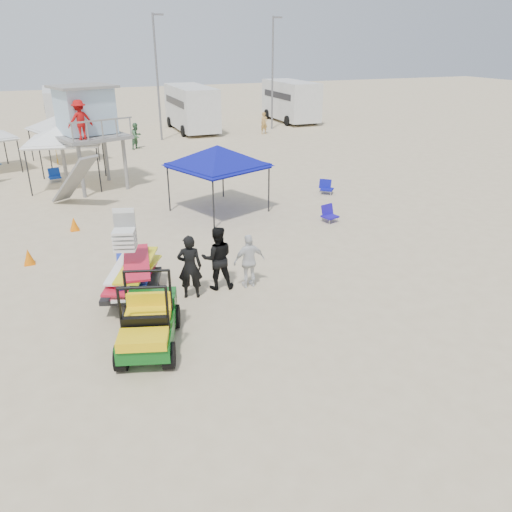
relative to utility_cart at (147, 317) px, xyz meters
name	(u,v)px	position (x,y,z in m)	size (l,w,h in m)	color
ground	(286,366)	(2.59, -1.81, -0.80)	(140.00, 140.00, 0.00)	beige
utility_cart	(147,317)	(0.00, 0.00, 0.00)	(1.74, 2.50, 1.72)	#0D5717
surf_trailer	(130,270)	(0.00, 2.33, 0.13)	(1.87, 2.64, 2.28)	black
man_left	(190,267)	(1.52, 2.03, 0.09)	(0.65, 0.43, 1.79)	black
man_mid	(217,258)	(2.37, 2.28, 0.11)	(0.89, 0.69, 1.82)	black
man_right	(249,261)	(3.22, 2.03, -0.02)	(0.92, 0.38, 1.57)	silver
lifeguard_tower	(86,115)	(0.13, 14.29, 2.56)	(3.54, 3.54, 4.51)	gray
canopy_blue	(217,149)	(4.49, 8.79, 1.74)	(3.92, 3.92, 3.09)	black
canopy_white_a	(63,127)	(-0.91, 15.17, 1.97)	(3.67, 3.67, 3.32)	black
canopy_white_c	(60,117)	(-0.90, 20.72, 1.68)	(3.74, 3.74, 3.03)	black
umbrella_b	(56,147)	(-1.34, 19.95, 0.18)	(2.13, 2.17, 1.95)	orange
cone_near	(29,257)	(-2.63, 6.00, -0.55)	(0.34, 0.34, 0.50)	orange
cone_far	(74,224)	(-1.14, 8.64, -0.55)	(0.34, 0.34, 0.50)	orange
beach_chair_a	(54,175)	(-1.62, 16.26, -0.49)	(0.62, 0.67, 0.64)	#0F36A5
beach_chair_b	(329,213)	(8.04, 6.07, -0.49)	(0.65, 0.70, 0.64)	#1E0FA6
beach_chair_c	(326,187)	(9.79, 9.44, -0.49)	(0.74, 0.85, 0.64)	#0E119B
rv_mid_left	(64,110)	(-0.42, 29.68, 1.00)	(2.65, 6.50, 3.25)	silver
rv_mid_right	(191,106)	(8.58, 28.18, 1.00)	(2.64, 7.00, 3.25)	silver
rv_far_right	(291,99)	(17.58, 29.68, 1.00)	(2.64, 6.60, 3.25)	silver
light_pole_left	(157,79)	(5.59, 25.19, 3.20)	(0.14, 0.14, 8.00)	slate
light_pole_right	(272,75)	(14.59, 26.69, 3.20)	(0.14, 0.14, 8.00)	slate
distant_beachgoers	(102,146)	(1.13, 20.20, -0.01)	(18.75, 8.72, 1.63)	#BC8D46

